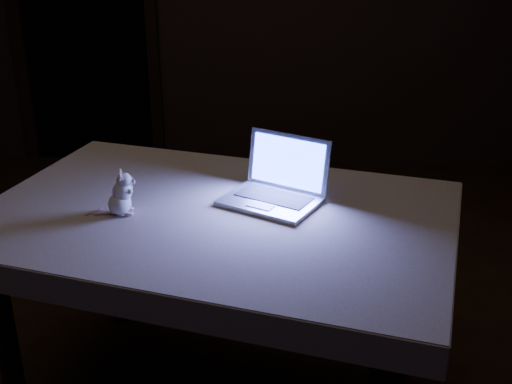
# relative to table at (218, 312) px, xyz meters

# --- Properties ---
(floor) EXTENTS (5.00, 5.00, 0.00)m
(floor) POSITION_rel_table_xyz_m (-0.14, 0.14, -0.40)
(floor) COLOR black
(floor) RESTS_ON ground
(doorway) EXTENTS (1.06, 0.36, 2.13)m
(doorway) POSITION_rel_table_xyz_m (-1.24, 2.64, 0.67)
(doorway) COLOR black
(doorway) RESTS_ON back_wall
(table) EXTENTS (1.67, 1.30, 0.79)m
(table) POSITION_rel_table_xyz_m (0.00, 0.00, 0.00)
(table) COLOR black
(table) RESTS_ON floor
(tablecloth) EXTENTS (1.88, 1.62, 0.10)m
(tablecloth) POSITION_rel_table_xyz_m (-0.10, -0.02, 0.36)
(tablecloth) COLOR beige
(tablecloth) RESTS_ON table
(laptop) EXTENTS (0.41, 0.40, 0.22)m
(laptop) POSITION_rel_table_xyz_m (0.18, 0.07, 0.51)
(laptop) COLOR #A4A4A8
(laptop) RESTS_ON tablecloth
(plush_mouse) EXTENTS (0.14, 0.14, 0.15)m
(plush_mouse) POSITION_rel_table_xyz_m (-0.32, -0.04, 0.48)
(plush_mouse) COLOR silver
(plush_mouse) RESTS_ON tablecloth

